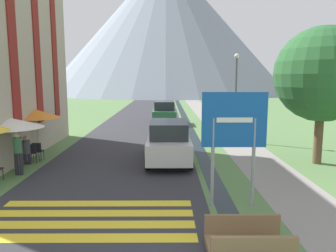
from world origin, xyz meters
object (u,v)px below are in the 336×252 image
at_px(cafe_chair_far_right, 38,150).
at_px(streetlamp, 236,90).
at_px(person_standing_terrace, 18,150).
at_px(parked_car_near, 169,141).
at_px(parked_car_far, 164,112).
at_px(road_sign, 234,131).
at_px(cafe_umbrella_middle_white, 12,123).
at_px(cafe_chair_far_left, 33,151).
at_px(tree_by_path, 323,74).
at_px(cafe_umbrella_rear_orange, 36,114).
at_px(footbridge, 247,244).
at_px(person_seated_far, 26,148).

xyz_separation_m(cafe_chair_far_right, streetlamp, (9.68, 4.54, 2.48)).
bearing_deg(person_standing_terrace, parked_car_near, 19.06).
height_order(parked_car_near, parked_car_far, same).
distance_m(road_sign, parked_car_near, 5.49).
bearing_deg(parked_car_far, cafe_umbrella_middle_white, -113.93).
height_order(road_sign, cafe_chair_far_left, road_sign).
relative_size(cafe_umbrella_middle_white, tree_by_path, 0.42).
relative_size(cafe_chair_far_left, cafe_umbrella_middle_white, 0.34).
bearing_deg(person_standing_terrace, cafe_umbrella_rear_orange, 98.77).
bearing_deg(cafe_chair_far_right, footbridge, -32.82).
relative_size(cafe_umbrella_middle_white, person_seated_far, 1.98).
bearing_deg(cafe_umbrella_rear_orange, cafe_umbrella_middle_white, -90.00).
bearing_deg(parked_car_far, streetlamp, -61.44).
relative_size(cafe_umbrella_rear_orange, person_seated_far, 1.78).
bearing_deg(person_seated_far, cafe_chair_far_left, 49.51).
bearing_deg(cafe_umbrella_middle_white, road_sign, -24.95).
height_order(parked_car_far, cafe_umbrella_middle_white, cafe_umbrella_middle_white).
distance_m(footbridge, cafe_chair_far_left, 10.62).
distance_m(cafe_chair_far_right, streetlamp, 10.98).
bearing_deg(footbridge, parked_car_far, 95.31).
bearing_deg(footbridge, road_sign, 85.53).
distance_m(cafe_umbrella_rear_orange, streetlamp, 10.69).
bearing_deg(road_sign, cafe_umbrella_middle_white, 155.05).
distance_m(cafe_chair_far_left, person_standing_terrace, 1.84).
xyz_separation_m(footbridge, streetlamp, (2.27, 12.31, 2.76)).
relative_size(road_sign, footbridge, 1.94).
relative_size(parked_car_near, cafe_umbrella_middle_white, 1.79).
height_order(cafe_umbrella_middle_white, cafe_umbrella_rear_orange, cafe_umbrella_rear_orange).
relative_size(cafe_chair_far_left, cafe_umbrella_rear_orange, 0.38).
bearing_deg(tree_by_path, parked_car_near, 176.98).
relative_size(person_seated_far, tree_by_path, 0.21).
distance_m(person_standing_terrace, tree_by_path, 12.60).
height_order(road_sign, cafe_chair_far_right, road_sign).
xyz_separation_m(cafe_umbrella_middle_white, streetlamp, (10.10, 5.90, 1.08)).
bearing_deg(streetlamp, footbridge, -100.45).
distance_m(footbridge, person_standing_terrace, 9.32).
distance_m(cafe_chair_far_right, person_standing_terrace, 2.11).
height_order(cafe_chair_far_right, person_seated_far, person_seated_far).
height_order(cafe_chair_far_right, streetlamp, streetlamp).
xyz_separation_m(road_sign, cafe_chair_far_right, (-7.62, 5.10, -1.68)).
height_order(parked_car_far, streetlamp, streetlamp).
relative_size(cafe_chair_far_left, person_standing_terrace, 0.51).
bearing_deg(cafe_chair_far_right, cafe_umbrella_middle_white, -93.51).
bearing_deg(streetlamp, parked_car_near, -129.98).
height_order(cafe_chair_far_left, tree_by_path, tree_by_path).
relative_size(person_standing_terrace, tree_by_path, 0.29).
relative_size(footbridge, cafe_chair_far_right, 2.00).
relative_size(cafe_umbrella_rear_orange, streetlamp, 0.44).
height_order(cafe_umbrella_middle_white, tree_by_path, tree_by_path).
xyz_separation_m(road_sign, tree_by_path, (4.62, 4.68, 1.62)).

